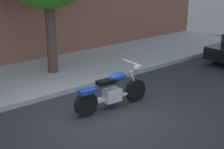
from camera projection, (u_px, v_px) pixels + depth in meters
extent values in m
plane|color=#28282D|center=(100.00, 117.00, 8.00)|extent=(60.00, 60.00, 0.00)
cube|color=#9F9F9F|center=(33.00, 78.00, 10.48)|extent=(19.48, 3.38, 0.14)
cylinder|color=black|center=(135.00, 90.00, 8.83)|extent=(0.61, 0.17, 0.60)
cylinder|color=black|center=(86.00, 104.00, 7.96)|extent=(0.61, 0.17, 0.60)
cube|color=silver|center=(112.00, 95.00, 8.38)|extent=(0.45, 0.30, 0.32)
cube|color=silver|center=(112.00, 98.00, 8.40)|extent=(1.39, 0.15, 0.06)
ellipsoid|color=navy|center=(118.00, 77.00, 8.34)|extent=(0.53, 0.29, 0.22)
cube|color=black|center=(106.00, 82.00, 8.15)|extent=(0.49, 0.26, 0.10)
cube|color=navy|center=(88.00, 91.00, 7.88)|extent=(0.45, 0.26, 0.10)
cylinder|color=silver|center=(134.00, 81.00, 8.71)|extent=(0.27, 0.06, 0.58)
cylinder|color=silver|center=(132.00, 63.00, 8.52)|extent=(0.07, 0.70, 0.04)
sphere|color=silver|center=(136.00, 68.00, 8.65)|extent=(0.17, 0.17, 0.17)
cylinder|color=silver|center=(100.00, 99.00, 8.39)|extent=(0.80, 0.13, 0.09)
cylinder|color=black|center=(218.00, 54.00, 12.34)|extent=(0.65, 0.24, 0.64)
cylinder|color=#4C362F|center=(51.00, 33.00, 10.47)|extent=(0.32, 0.32, 2.84)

